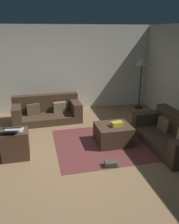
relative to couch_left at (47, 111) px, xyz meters
The scene contains 12 objects.
ground_plane 2.29m from the couch_left, 81.80° to the right, with size 6.40×6.40×0.00m, color #93704C.
rear_partition 1.40m from the couch_left, 69.94° to the left, with size 6.40×0.12×2.60m, color silver.
couch_left is the anchor object (origin of this frame).
couch_right 3.40m from the couch_left, 40.92° to the right, with size 0.91×1.84×0.69m.
ottoman 2.26m from the couch_left, 52.75° to the right, with size 0.76×0.69×0.43m, color #473323.
gift_box 2.35m from the couch_left, 52.51° to the right, with size 0.25×0.16×0.10m, color gold.
tv_remote 2.32m from the couch_left, 51.37° to the right, with size 0.05×0.16×0.02m, color black.
side_table 2.08m from the couch_left, 110.63° to the right, with size 0.52×0.44×0.58m, color #4C3323.
laptop 2.16m from the couch_left, 110.31° to the right, with size 0.40×0.41×0.17m.
book_stack 2.90m from the couch_left, 69.39° to the right, with size 0.28×0.19×0.11m.
corner_lamp 3.27m from the couch_left, ahead, with size 0.36×0.36×1.63m.
area_rug 2.27m from the couch_left, 52.75° to the right, with size 2.60×2.00×0.01m, color brown.
Camera 1 is at (-0.58, -4.04, 2.43)m, focal length 37.07 mm.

